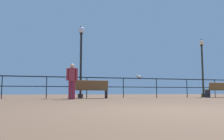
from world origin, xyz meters
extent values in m
plane|color=brown|center=(0.00, 0.00, 0.00)|extent=(60.00, 60.00, 0.00)
cube|color=black|center=(0.00, 8.33, 1.08)|extent=(20.27, 0.05, 0.05)
cube|color=black|center=(0.00, 8.33, 0.59)|extent=(20.27, 0.04, 0.04)
cylinder|color=black|center=(-4.05, 8.33, 0.54)|extent=(0.04, 0.04, 1.08)
cylinder|color=black|center=(-2.03, 8.33, 0.54)|extent=(0.04, 0.04, 1.08)
cylinder|color=black|center=(0.00, 8.33, 0.54)|extent=(0.04, 0.04, 1.08)
cylinder|color=black|center=(2.03, 8.33, 0.54)|extent=(0.04, 0.04, 1.08)
cylinder|color=black|center=(4.05, 8.33, 0.54)|extent=(0.04, 0.04, 1.08)
cylinder|color=black|center=(6.08, 8.33, 0.54)|extent=(0.04, 0.04, 1.08)
cylinder|color=black|center=(8.11, 8.33, 0.54)|extent=(0.04, 0.04, 1.08)
cube|color=brown|center=(0.05, 7.70, 0.42)|extent=(1.74, 0.43, 0.05)
cube|color=brown|center=(0.05, 7.50, 0.66)|extent=(1.74, 0.13, 0.47)
cube|color=black|center=(0.88, 7.70, 0.21)|extent=(0.04, 0.39, 0.42)
cube|color=black|center=(0.88, 7.86, 0.56)|extent=(0.04, 0.30, 0.04)
cube|color=black|center=(-0.78, 7.70, 0.21)|extent=(0.04, 0.39, 0.42)
cube|color=black|center=(-0.78, 7.86, 0.56)|extent=(0.04, 0.30, 0.04)
cube|color=brown|center=(7.72, 7.70, 0.44)|extent=(1.47, 0.52, 0.05)
cube|color=brown|center=(7.72, 7.48, 0.66)|extent=(1.46, 0.17, 0.43)
cube|color=#25242A|center=(8.42, 7.87, 0.58)|extent=(0.05, 0.34, 0.04)
cube|color=#25242A|center=(7.03, 7.72, 0.22)|extent=(0.05, 0.43, 0.44)
cube|color=#25242A|center=(7.04, 7.91, 0.58)|extent=(0.05, 0.34, 0.04)
cylinder|color=#272425|center=(-0.29, 8.59, 0.11)|extent=(0.28, 0.28, 0.22)
cylinder|color=#272425|center=(-0.29, 8.59, 1.84)|extent=(0.12, 0.12, 3.24)
cylinder|color=#272425|center=(-0.29, 8.59, 3.49)|extent=(0.19, 0.19, 0.06)
sphere|color=white|center=(-0.29, 8.59, 3.69)|extent=(0.34, 0.34, 0.34)
cone|color=#272425|center=(-0.29, 8.59, 3.91)|extent=(0.14, 0.14, 0.10)
cylinder|color=#2C2B1A|center=(7.46, 8.59, 0.11)|extent=(0.26, 0.26, 0.22)
cylinder|color=#2C2B1A|center=(7.46, 8.59, 1.74)|extent=(0.11, 0.11, 3.05)
cylinder|color=#2C2B1A|center=(7.46, 8.59, 3.30)|extent=(0.17, 0.17, 0.06)
sphere|color=#F7E7BD|center=(7.46, 8.59, 3.48)|extent=(0.30, 0.30, 0.30)
cone|color=#2C2B1A|center=(7.46, 8.59, 3.67)|extent=(0.13, 0.13, 0.10)
cylinder|color=maroon|center=(-1.06, 6.55, 0.39)|extent=(0.14, 0.14, 0.79)
cylinder|color=maroon|center=(-0.91, 6.51, 0.39)|extent=(0.14, 0.14, 0.79)
cylinder|color=#A3313C|center=(-0.98, 6.53, 1.07)|extent=(0.30, 0.30, 0.57)
cylinder|color=#A3313C|center=(-1.18, 6.58, 1.09)|extent=(0.10, 0.10, 0.54)
cylinder|color=#A3313C|center=(-0.79, 6.47, 1.09)|extent=(0.10, 0.10, 0.54)
sphere|color=beige|center=(-0.98, 6.53, 1.46)|extent=(0.20, 0.20, 0.20)
ellipsoid|color=silver|center=(2.98, 8.33, 1.18)|extent=(0.29, 0.22, 0.14)
ellipsoid|color=gray|center=(2.98, 8.33, 1.20)|extent=(0.26, 0.18, 0.05)
sphere|color=silver|center=(2.87, 8.36, 1.24)|extent=(0.12, 0.12, 0.12)
cone|color=gold|center=(2.80, 8.38, 1.24)|extent=(0.06, 0.06, 0.05)
cube|color=gray|center=(3.12, 8.29, 1.18)|extent=(0.11, 0.09, 0.02)
camera|label=1|loc=(-2.12, -3.37, 0.30)|focal=36.13mm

